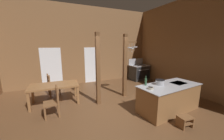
% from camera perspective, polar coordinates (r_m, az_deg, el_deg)
% --- Properties ---
extents(ground_plane, '(8.67, 8.32, 0.10)m').
position_cam_1_polar(ground_plane, '(4.52, 0.15, -18.74)').
color(ground_plane, brown).
extents(wall_back, '(8.67, 0.14, 4.28)m').
position_cam_1_polar(wall_back, '(7.57, -12.22, 10.42)').
color(wall_back, brown).
rests_on(wall_back, ground_plane).
extents(wall_right, '(0.14, 8.32, 4.28)m').
position_cam_1_polar(wall_right, '(6.67, 33.67, 8.77)').
color(wall_right, brown).
rests_on(wall_right, ground_plane).
extents(glazed_door_back_left, '(1.00, 0.01, 2.05)m').
position_cam_1_polar(glazed_door_back_left, '(7.41, -25.20, 0.94)').
color(glazed_door_back_left, white).
rests_on(glazed_door_back_left, ground_plane).
extents(glazed_panel_back_right, '(0.84, 0.01, 2.05)m').
position_cam_1_polar(glazed_panel_back_right, '(7.69, -8.90, 2.20)').
color(glazed_panel_back_right, white).
rests_on(glazed_panel_back_right, ground_plane).
extents(kitchen_island, '(2.24, 1.15, 0.90)m').
position_cam_1_polar(kitchen_island, '(4.81, 23.74, -11.18)').
color(kitchen_island, olive).
rests_on(kitchen_island, ground_plane).
extents(stove_range, '(1.21, 0.91, 1.32)m').
position_cam_1_polar(stove_range, '(8.37, 11.90, -0.96)').
color(stove_range, '#2A2A2A').
rests_on(stove_range, ground_plane).
extents(support_post_with_pot_rack, '(0.64, 0.23, 2.63)m').
position_cam_1_polar(support_post_with_pot_rack, '(5.44, 6.10, 2.91)').
color(support_post_with_pot_rack, brown).
rests_on(support_post_with_pot_rack, ground_plane).
extents(support_post_center, '(0.14, 0.14, 2.63)m').
position_cam_1_polar(support_post_center, '(4.68, -6.24, 0.15)').
color(support_post_center, brown).
rests_on(support_post_center, ground_plane).
extents(step_stool, '(0.38, 0.31, 0.30)m').
position_cam_1_polar(step_stool, '(4.24, 29.55, -18.91)').
color(step_stool, brown).
rests_on(step_stool, ground_plane).
extents(dining_table, '(1.72, 0.95, 0.74)m').
position_cam_1_polar(dining_table, '(5.32, -24.14, -6.81)').
color(dining_table, olive).
rests_on(dining_table, ground_plane).
extents(ladderback_chair_near_window, '(0.47, 0.47, 0.95)m').
position_cam_1_polar(ladderback_chair_near_window, '(4.51, -24.67, -12.77)').
color(ladderback_chair_near_window, brown).
rests_on(ladderback_chair_near_window, ground_plane).
extents(ladderback_chair_by_post, '(0.52, 0.52, 0.95)m').
position_cam_1_polar(ladderback_chair_by_post, '(6.29, -24.85, -6.08)').
color(ladderback_chair_by_post, brown).
rests_on(ladderback_chair_by_post, ground_plane).
extents(stockpot_on_counter, '(0.35, 0.28, 0.17)m').
position_cam_1_polar(stockpot_on_counter, '(4.54, 20.43, -5.09)').
color(stockpot_on_counter, '#A8AAB2').
rests_on(stockpot_on_counter, kitchen_island).
extents(mixing_bowl_on_counter, '(0.17, 0.17, 0.06)m').
position_cam_1_polar(mixing_bowl_on_counter, '(4.03, 16.67, -7.70)').
color(mixing_bowl_on_counter, '#B2A893').
rests_on(mixing_bowl_on_counter, kitchen_island).
extents(bottle_tall_on_counter, '(0.07, 0.07, 0.31)m').
position_cam_1_polar(bottle_tall_on_counter, '(4.33, 14.68, -5.00)').
color(bottle_tall_on_counter, '#2D5638').
rests_on(bottle_tall_on_counter, kitchen_island).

